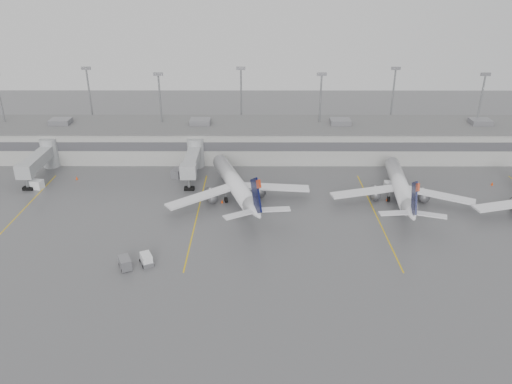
{
  "coord_description": "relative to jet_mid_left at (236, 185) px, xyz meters",
  "views": [
    {
      "loc": [
        -5.8,
        -62.57,
        44.57
      ],
      "look_at": [
        -5.99,
        24.0,
        5.0
      ],
      "focal_mm": 35.0,
      "sensor_mm": 36.0,
      "label": 1
    }
  ],
  "objects": [
    {
      "name": "cone_c",
      "position": [
        31.31,
        -0.38,
        -3.02
      ],
      "size": [
        0.49,
        0.49,
        0.78
      ],
      "primitive_type": "cone",
      "color": "#FF4105",
      "rests_on": "ground"
    },
    {
      "name": "jet_bridge_right",
      "position": [
        -10.4,
        14.66,
        0.46
      ],
      "size": [
        4.0,
        17.2,
        7.0
      ],
      "color": "#929597",
      "rests_on": "ground"
    },
    {
      "name": "baggage_tug",
      "position": [
        -13.69,
        -24.49,
        -2.69
      ],
      "size": [
        2.84,
        3.36,
        1.86
      ],
      "rotation": [
        0.0,
        0.0,
        0.45
      ],
      "color": "white",
      "rests_on": "ground"
    },
    {
      "name": "jet_mid_right",
      "position": [
        33.71,
        -0.47,
        -0.16
      ],
      "size": [
        28.65,
        32.26,
        10.45
      ],
      "rotation": [
        0.0,
        0.0,
        -0.11
      ],
      "color": "white",
      "rests_on": "ground"
    },
    {
      "name": "baggage_cart",
      "position": [
        -16.89,
        -25.69,
        -2.44
      ],
      "size": [
        2.74,
        3.32,
        1.86
      ],
      "rotation": [
        0.0,
        0.0,
        0.45
      ],
      "color": "slate",
      "rests_on": "ground"
    },
    {
      "name": "gse_loader",
      "position": [
        -14.13,
        12.3,
        -2.46
      ],
      "size": [
        2.56,
        3.39,
        1.89
      ],
      "primitive_type": "cube",
      "rotation": [
        0.0,
        0.0,
        -0.24
      ],
      "color": "slate",
      "rests_on": "ground"
    },
    {
      "name": "cone_b",
      "position": [
        -2.87,
        -1.49,
        -3.04
      ],
      "size": [
        0.46,
        0.46,
        0.73
      ],
      "primitive_type": "cone",
      "color": "#FF4105",
      "rests_on": "ground"
    },
    {
      "name": "cone_a",
      "position": [
        -36.76,
        10.66,
        -3.01
      ],
      "size": [
        0.5,
        0.5,
        0.8
      ],
      "primitive_type": "cone",
      "color": "#FF4105",
      "rests_on": "ground"
    },
    {
      "name": "light_masts",
      "position": [
        10.1,
        32.68,
        8.62
      ],
      "size": [
        142.4,
        8.0,
        20.6
      ],
      "color": "gray",
      "rests_on": "ground"
    },
    {
      "name": "terminal",
      "position": [
        10.1,
        26.92,
        0.76
      ],
      "size": [
        152.0,
        17.0,
        9.45
      ],
      "color": "#A1A19D",
      "rests_on": "ground"
    },
    {
      "name": "cone_d",
      "position": [
        56.46,
        7.64,
        -3.01
      ],
      "size": [
        0.5,
        0.5,
        0.79
      ],
      "primitive_type": "cone",
      "color": "#FF4105",
      "rests_on": "ground"
    },
    {
      "name": "gse_uld_c",
      "position": [
        33.21,
        4.97,
        -2.44
      ],
      "size": [
        2.91,
        2.11,
        1.94
      ],
      "primitive_type": "cube",
      "rotation": [
        0.0,
        0.0,
        -0.11
      ],
      "color": "white",
      "rests_on": "ground"
    },
    {
      "name": "ground",
      "position": [
        10.1,
        -31.07,
        -3.41
      ],
      "size": [
        260.0,
        260.0,
        0.0
      ],
      "primitive_type": "plane",
      "color": "#4E4E51",
      "rests_on": "ground"
    },
    {
      "name": "jet_mid_left",
      "position": [
        0.0,
        0.0,
        0.0
      ],
      "size": [
        28.86,
        32.86,
        10.97
      ],
      "rotation": [
        0.0,
        0.0,
        0.31
      ],
      "color": "white",
      "rests_on": "ground"
    },
    {
      "name": "jet_bridge_left",
      "position": [
        -45.4,
        14.66,
        0.46
      ],
      "size": [
        4.0,
        17.2,
        7.0
      ],
      "color": "#929597",
      "rests_on": "ground"
    },
    {
      "name": "gse_uld_b",
      "position": [
        1.4,
        4.18,
        -2.5
      ],
      "size": [
        2.89,
        2.24,
        1.82
      ],
      "primitive_type": "cube",
      "rotation": [
        0.0,
        0.0,
        -0.22
      ],
      "color": "white",
      "rests_on": "ground"
    },
    {
      "name": "stand_markings",
      "position": [
        10.1,
        -7.07,
        -3.4
      ],
      "size": [
        105.25,
        40.0,
        0.01
      ],
      "color": "gold",
      "rests_on": "ground"
    },
    {
      "name": "gse_uld_a",
      "position": [
        -43.76,
        5.65,
        -2.44
      ],
      "size": [
        3.11,
        2.46,
        1.94
      ],
      "primitive_type": "cube",
      "rotation": [
        0.0,
        0.0,
        -0.26
      ],
      "color": "white",
      "rests_on": "ground"
    }
  ]
}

